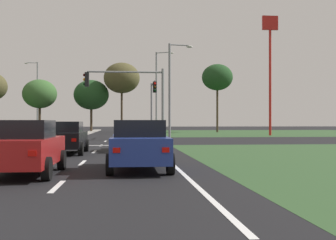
{
  "coord_description": "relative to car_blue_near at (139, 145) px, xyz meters",
  "views": [
    {
      "loc": [
        5.16,
        -5.58,
        1.57
      ],
      "look_at": [
        8.98,
        34.04,
        1.71
      ],
      "focal_mm": 46.22,
      "sensor_mm": 36.0,
      "label": 1
    }
  ],
  "objects": [
    {
      "name": "street_lamp_fourth",
      "position": [
        -14.53,
        55.71,
        5.18
      ],
      "size": [
        2.1,
        0.28,
        10.94
      ],
      "color": "gray",
      "rests_on": "ground"
    },
    {
      "name": "lane_dash_third",
      "position": [
        -2.06,
        8.61,
        -0.82
      ],
      "size": [
        0.14,
        2.0,
        0.01
      ],
      "primitive_type": "cube",
      "color": "silver",
      "rests_on": "ground"
    },
    {
      "name": "lane_dash_near",
      "position": [
        -2.06,
        -3.39,
        -0.82
      ],
      "size": [
        0.14,
        2.0,
        0.01
      ],
      "primitive_type": "cube",
      "color": "silver",
      "rests_on": "ground"
    },
    {
      "name": "fastfood_pole_sign",
      "position": [
        15.87,
        33.75,
        8.93
      ],
      "size": [
        1.8,
        0.4,
        13.6
      ],
      "color": "red",
      "rests_on": "ground"
    },
    {
      "name": "car_maroon_fifth",
      "position": [
        -7.77,
        38.02,
        -0.04
      ],
      "size": [
        2.03,
        4.39,
        1.53
      ],
      "rotation": [
        0.0,
        0.0,
        3.14
      ],
      "color": "maroon",
      "rests_on": "ground"
    },
    {
      "name": "lane_dash_fifth",
      "position": [
        -2.06,
        20.61,
        -0.82
      ],
      "size": [
        0.14,
        2.0,
        0.01
      ],
      "primitive_type": "cube",
      "color": "silver",
      "rests_on": "ground"
    },
    {
      "name": "crosswalk_bar_fifth",
      "position": [
        -7.36,
        16.39,
        -0.82
      ],
      "size": [
        0.7,
        2.8,
        0.01
      ],
      "primitive_type": "cube",
      "color": "silver",
      "rests_on": "ground"
    },
    {
      "name": "ground_plane",
      "position": [
        -5.56,
        21.59,
        -0.82
      ],
      "size": [
        200.0,
        200.0,
        0.0
      ],
      "primitive_type": "plane",
      "color": "black"
    },
    {
      "name": "treeline_third",
      "position": [
        -12.96,
        50.2,
        4.75
      ],
      "size": [
        4.93,
        4.93,
        7.69
      ],
      "color": "#423323",
      "rests_on": "ground"
    },
    {
      "name": "stop_bar_near",
      "position": [
        -1.76,
        14.59,
        -0.82
      ],
      "size": [
        6.4,
        0.5,
        0.01
      ],
      "primitive_type": "cube",
      "color": "silver",
      "rests_on": "ground"
    },
    {
      "name": "traffic_signal_near_right",
      "position": [
        -0.03,
        14.99,
        2.78
      ],
      "size": [
        5.4,
        0.32,
        5.14
      ],
      "color": "gray",
      "rests_on": "ground"
    },
    {
      "name": "car_silver_second",
      "position": [
        0.11,
        9.45,
        -0.03
      ],
      "size": [
        1.98,
        4.44,
        1.55
      ],
      "color": "#B7B7BC",
      "rests_on": "ground"
    },
    {
      "name": "car_blue_near",
      "position": [
        0.0,
        0.0,
        0.0
      ],
      "size": [
        1.99,
        4.35,
        1.61
      ],
      "color": "navy",
      "rests_on": "ground"
    },
    {
      "name": "street_lamp_third",
      "position": [
        3.42,
        38.92,
        4.79
      ],
      "size": [
        2.14,
        1.13,
        10.12
      ],
      "color": "gray",
      "rests_on": "ground"
    },
    {
      "name": "treeline_sixth",
      "position": [
        12.94,
        48.66,
        7.25
      ],
      "size": [
        4.56,
        4.56,
        10.04
      ],
      "color": "#423323",
      "rests_on": "ground"
    },
    {
      "name": "street_lamp_second",
      "position": [
        3.44,
        22.65,
        3.81
      ],
      "size": [
        2.12,
        0.48,
        8.24
      ],
      "color": "gray",
      "rests_on": "ground"
    },
    {
      "name": "lane_dash_fourth",
      "position": [
        -2.06,
        14.61,
        -0.82
      ],
      "size": [
        0.14,
        2.0,
        0.01
      ],
      "primitive_type": "cube",
      "color": "silver",
      "rests_on": "ground"
    },
    {
      "name": "treeline_fifth",
      "position": [
        -1.1,
        50.56,
        7.21
      ],
      "size": [
        5.34,
        5.34,
        10.33
      ],
      "color": "#423323",
      "rests_on": "ground"
    },
    {
      "name": "car_black_fourth",
      "position": [
        -3.4,
        7.44,
        -0.02
      ],
      "size": [
        2.04,
        4.33,
        1.57
      ],
      "color": "black",
      "rests_on": "ground"
    },
    {
      "name": "grass_verge_far_right",
      "position": [
        19.94,
        46.09,
        -0.82
      ],
      "size": [
        35.0,
        35.0,
        0.01
      ],
      "primitive_type": "cube",
      "color": "#2D4C28",
      "rests_on": "ground"
    },
    {
      "name": "traffic_signal_far_right",
      "position": [
        2.04,
        26.24,
        2.9
      ],
      "size": [
        0.32,
        5.2,
        5.33
      ],
      "color": "gray",
      "rests_on": "ground"
    },
    {
      "name": "crosswalk_bar_sixth",
      "position": [
        -6.21,
        16.39,
        -0.82
      ],
      "size": [
        0.7,
        2.8,
        0.01
      ],
      "primitive_type": "cube",
      "color": "silver",
      "rests_on": "ground"
    },
    {
      "name": "lane_dash_second",
      "position": [
        -2.06,
        2.61,
        -0.82
      ],
      "size": [
        0.14,
        2.0,
        0.01
      ],
      "primitive_type": "cube",
      "color": "silver",
      "rests_on": "ground"
    },
    {
      "name": "median_island_far",
      "position": [
        -5.56,
        46.59,
        -0.75
      ],
      "size": [
        1.2,
        36.0,
        0.14
      ],
      "primitive_type": "cube",
      "color": "gray",
      "rests_on": "ground"
    },
    {
      "name": "edge_line_right",
      "position": [
        1.29,
        3.59,
        -0.82
      ],
      "size": [
        0.14,
        24.0,
        0.01
      ],
      "primitive_type": "cube",
      "color": "silver",
      "rests_on": "ground"
    },
    {
      "name": "crosswalk_bar_fourth",
      "position": [
        -8.51,
        16.39,
        -0.82
      ],
      "size": [
        0.7,
        2.8,
        0.01
      ],
      "primitive_type": "cube",
      "color": "silver",
      "rests_on": "ground"
    },
    {
      "name": "treeline_fourth",
      "position": [
        -5.7,
        52.1,
        4.79
      ],
      "size": [
        5.27,
        5.27,
        7.86
      ],
      "color": "#423323",
      "rests_on": "ground"
    },
    {
      "name": "car_red_third",
      "position": [
        -3.39,
        -1.03,
        -0.0
      ],
      "size": [
        1.99,
        4.19,
        1.61
      ],
      "color": "#A31919",
      "rests_on": "ground"
    }
  ]
}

